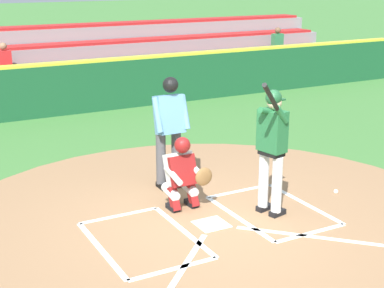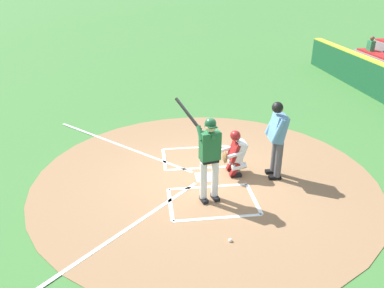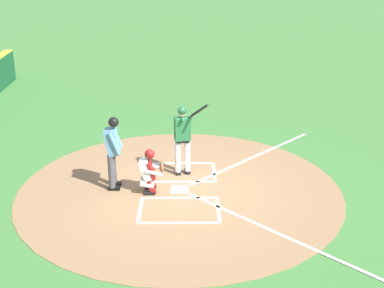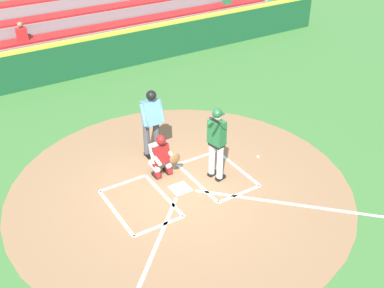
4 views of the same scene
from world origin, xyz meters
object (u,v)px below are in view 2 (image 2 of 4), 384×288
(batter, at_px, (209,154))
(catcher, at_px, (235,152))
(plate_umpire, at_px, (277,135))
(baseball, at_px, (230,240))

(batter, relative_size, catcher, 1.88)
(catcher, relative_size, plate_umpire, 0.61)
(batter, xyz_separation_m, plate_umpire, (0.79, -1.70, -0.02))
(catcher, xyz_separation_m, plate_umpire, (-0.23, -0.90, 0.49))
(catcher, height_order, plate_umpire, plate_umpire)
(batter, relative_size, baseball, 28.76)
(baseball, bearing_deg, batter, 6.65)
(baseball, bearing_deg, plate_umpire, -34.55)
(batter, height_order, plate_umpire, batter)
(batter, relative_size, plate_umpire, 1.14)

